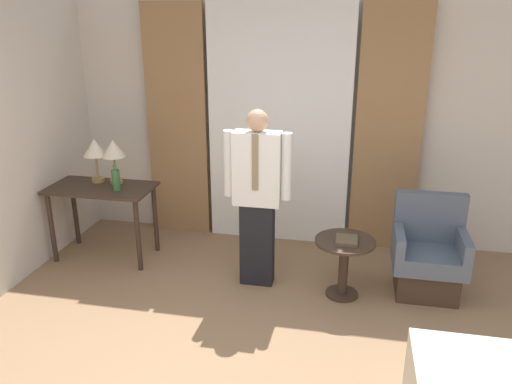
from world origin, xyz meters
TOP-DOWN VIEW (x-y plane):
  - wall_back at (0.00, 2.89)m, footprint 10.00×0.06m
  - curtain_sheer_center at (0.00, 2.76)m, footprint 1.54×0.06m
  - curtain_drape_left at (-1.15, 2.76)m, footprint 0.68×0.06m
  - curtain_drape_right at (1.15, 2.76)m, footprint 0.68×0.06m
  - desk at (-1.71, 1.95)m, footprint 1.06×0.57m
  - table_lamp_left at (-1.81, 2.09)m, footprint 0.24×0.24m
  - table_lamp_right at (-1.60, 2.09)m, footprint 0.24×0.24m
  - bottle_near_edge at (-1.49, 1.88)m, footprint 0.08×0.08m
  - person at (-0.03, 1.72)m, footprint 0.62×0.21m
  - armchair at (1.54, 1.85)m, footprint 0.63×0.54m
  - side_table at (0.79, 1.63)m, footprint 0.54×0.54m
  - book at (0.80, 1.60)m, footprint 0.19×0.22m

SIDE VIEW (x-z plane):
  - armchair at x=1.54m, z-range -0.11..0.80m
  - side_table at x=0.79m, z-range 0.10..0.65m
  - book at x=0.80m, z-range 0.55..0.58m
  - desk at x=-1.71m, z-range 0.26..1.04m
  - bottle_near_edge at x=-1.49m, z-range 0.76..1.03m
  - person at x=-0.03m, z-range 0.07..1.75m
  - table_lamp_left at x=-1.81m, z-range 0.90..1.36m
  - table_lamp_right at x=-1.60m, z-range 0.90..1.36m
  - curtain_sheer_center at x=0.00m, z-range 0.00..2.58m
  - curtain_drape_left at x=-1.15m, z-range 0.00..2.58m
  - curtain_drape_right at x=1.15m, z-range 0.00..2.58m
  - wall_back at x=0.00m, z-range 0.00..2.70m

